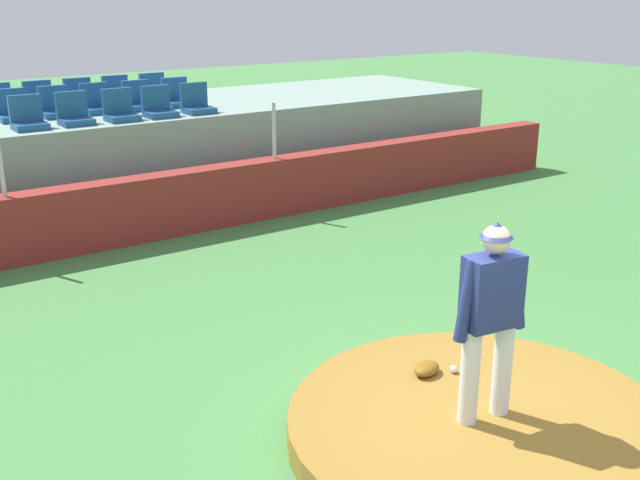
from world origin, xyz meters
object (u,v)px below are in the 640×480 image
at_px(stadium_chair_12, 80,98).
at_px(stadium_chair_14, 154,92).
at_px(stadium_chair_1, 74,114).
at_px(stadium_chair_5, 13,111).
at_px(pitcher, 491,308).
at_px(stadium_chair_8, 139,101).
at_px(stadium_chair_7, 97,104).
at_px(stadium_chair_3, 158,107).
at_px(stadium_chair_6, 56,107).
at_px(stadium_chair_11, 40,101).
at_px(stadium_chair_4, 197,104).
at_px(stadium_chair_0, 28,119).
at_px(stadium_chair_9, 177,97).
at_px(stadium_chair_13, 118,95).
at_px(stadium_chair_2, 120,111).
at_px(fielding_glove, 427,369).
at_px(baseball, 454,369).

bearing_deg(stadium_chair_12, stadium_chair_14, -179.23).
distance_m(stadium_chair_1, stadium_chair_5, 1.14).
height_order(pitcher, stadium_chair_8, stadium_chair_8).
distance_m(stadium_chair_7, stadium_chair_8, 0.72).
xyz_separation_m(stadium_chair_3, stadium_chair_12, (-0.71, 1.83, 0.00)).
height_order(pitcher, stadium_chair_12, stadium_chair_12).
xyz_separation_m(stadium_chair_6, stadium_chair_11, (-0.01, 0.88, 0.00)).
bearing_deg(stadium_chair_1, pitcher, 94.88).
xyz_separation_m(pitcher, stadium_chair_6, (-0.71, 8.99, 0.55)).
relative_size(pitcher, stadium_chair_4, 3.40).
relative_size(stadium_chair_5, stadium_chair_6, 1.00).
distance_m(pitcher, stadium_chair_0, 8.23).
distance_m(stadium_chair_0, stadium_chair_11, 1.90).
bearing_deg(stadium_chair_9, stadium_chair_8, -0.29).
bearing_deg(stadium_chair_4, stadium_chair_13, -69.25).
bearing_deg(stadium_chair_6, stadium_chair_0, 53.06).
height_order(stadium_chair_3, stadium_chair_5, same).
bearing_deg(stadium_chair_5, stadium_chair_7, -179.82).
bearing_deg(stadium_chair_7, stadium_chair_12, -89.52).
xyz_separation_m(pitcher, stadium_chair_2, (0.03, 8.05, 0.55)).
distance_m(stadium_chair_6, stadium_chair_7, 0.70).
xyz_separation_m(stadium_chair_2, stadium_chair_5, (-1.41, 0.95, 0.00)).
relative_size(stadium_chair_7, stadium_chair_13, 1.00).
bearing_deg(stadium_chair_6, stadium_chair_7, -178.94).
bearing_deg(stadium_chair_3, stadium_chair_12, -68.97).
xyz_separation_m(stadium_chair_3, stadium_chair_14, (0.72, 1.85, 0.00)).
distance_m(fielding_glove, stadium_chair_14, 9.29).
bearing_deg(stadium_chair_13, stadium_chair_6, 33.26).
relative_size(stadium_chair_2, stadium_chair_8, 1.00).
relative_size(stadium_chair_3, stadium_chair_12, 1.00).
xyz_separation_m(stadium_chair_6, stadium_chair_13, (1.39, 0.91, 0.00)).
distance_m(stadium_chair_2, stadium_chair_6, 1.20).
distance_m(pitcher, stadium_chair_14, 10.02).
bearing_deg(stadium_chair_7, stadium_chair_5, 0.18).
bearing_deg(pitcher, stadium_chair_0, 107.73).
xyz_separation_m(baseball, stadium_chair_1, (-1.03, 7.40, 1.49)).
bearing_deg(stadium_chair_0, baseball, 103.12).
distance_m(stadium_chair_5, stadium_chair_6, 0.67).
bearing_deg(stadium_chair_11, stadium_chair_0, 69.51).
distance_m(stadium_chair_6, stadium_chair_9, 2.14).
relative_size(baseball, fielding_glove, 0.25).
bearing_deg(pitcher, stadium_chair_3, 93.14).
xyz_separation_m(stadium_chair_13, stadium_chair_14, (0.72, -0.00, 0.00)).
relative_size(fielding_glove, stadium_chair_14, 0.60).
bearing_deg(stadium_chair_11, stadium_chair_12, -178.61).
bearing_deg(fielding_glove, pitcher, -115.06).
bearing_deg(baseball, stadium_chair_12, 92.22).
bearing_deg(stadium_chair_8, stadium_chair_6, -1.06).
bearing_deg(stadium_chair_8, stadium_chair_1, 31.86).
bearing_deg(stadium_chair_13, stadium_chair_2, 70.60).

